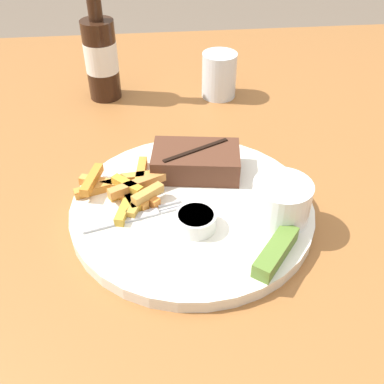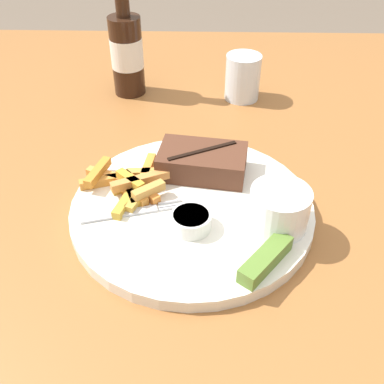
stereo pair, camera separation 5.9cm
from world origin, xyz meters
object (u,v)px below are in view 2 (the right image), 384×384
Objects in this scene: pickle_spear at (266,259)px; drinking_glass at (243,77)px; coleslaw_cup at (279,207)px; fork_utensil at (128,213)px; beer_bottle at (127,51)px; steak_portion at (202,162)px; dinner_plate at (192,209)px; dipping_sauce_cup at (188,220)px.

drinking_glass is (0.00, 0.45, 0.01)m from pickle_spear.
coleslaw_cup reaches higher than fork_utensil.
drinking_glass is at bearing 89.96° from pickle_spear.
coleslaw_cup is 0.32× the size of beer_bottle.
coleslaw_cup is 0.88× the size of drinking_glass.
steak_portion is 0.28m from drinking_glass.
dinner_plate is 2.46× the size of fork_utensil.
drinking_glass is at bearing 76.73° from dipping_sauce_cup.
pickle_spear is at bearing -64.82° from beer_bottle.
beer_bottle reaches higher than drinking_glass.
dipping_sauce_cup is 0.08m from fork_utensil.
dinner_plate is at bearing 0.00° from fork_utensil.
drinking_glass is (-0.02, 0.38, -0.01)m from coleslaw_cup.
drinking_glass is at bearing 49.44° from fork_utensil.
beer_bottle reaches higher than pickle_spear.
steak_portion is 0.19m from pickle_spear.
coleslaw_cup is 0.20m from fork_utensil.
pickle_spear reaches higher than dinner_plate.
coleslaw_cup is (0.10, -0.11, 0.01)m from steak_portion.
steak_portion is at bearing 81.73° from dipping_sauce_cup.
beer_bottle reaches higher than steak_portion.
dinner_plate is at bearing -100.39° from steak_portion.
coleslaw_cup is 0.38m from drinking_glass.
coleslaw_cup is 0.47m from beer_bottle.
coleslaw_cup is at bearing -86.75° from drinking_glass.
beer_bottle is (-0.13, 0.41, 0.05)m from dipping_sauce_cup.
dinner_plate is 4.11× the size of pickle_spear.
steak_portion is 0.15m from coleslaw_cup.
beer_bottle is (-0.13, 0.36, 0.08)m from dinner_plate.
beer_bottle is (-0.15, 0.29, 0.05)m from steak_portion.
drinking_glass is (0.09, 0.39, 0.01)m from dipping_sauce_cup.
beer_bottle reaches higher than dipping_sauce_cup.
coleslaw_cup is 0.57× the size of fork_utensil.
dipping_sauce_cup reaches higher than pickle_spear.
dinner_plate is at bearing 160.61° from coleslaw_cup.
drinking_glass is at bearing -4.78° from beer_bottle.
dinner_plate is 1.37× the size of beer_bottle.
steak_portion is 0.14m from fork_utensil.
drinking_glass is (0.17, 0.36, 0.02)m from fork_utensil.
dinner_plate is 0.09m from fork_utensil.
beer_bottle is at bearing 115.18° from pickle_spear.
steak_portion is at bearing -63.28° from beer_bottle.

